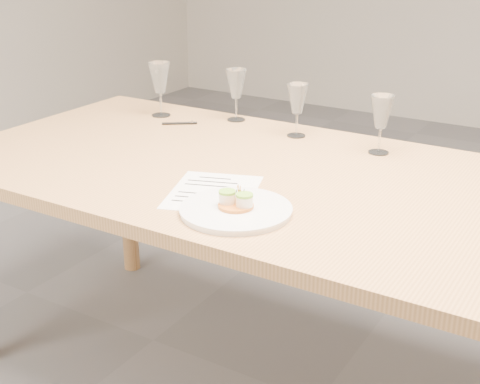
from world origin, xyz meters
The scene contains 8 objects.
dining_table centered at (0.00, 0.00, 0.68)m, with size 2.40×1.00×0.75m.
dinner_plate centered at (-0.12, -0.31, 0.76)m, with size 0.28×0.28×0.07m.
recipe_sheet centered at (-0.24, -0.22, 0.75)m, with size 0.31×0.34×0.00m.
ballpoint_pen centered at (-0.71, 0.27, 0.75)m, with size 0.11×0.08×0.01m.
wine_glass_0 centered at (-0.85, 0.33, 0.89)m, with size 0.08×0.08×0.20m.
wine_glass_1 centered at (-0.57, 0.43, 0.88)m, with size 0.08×0.08×0.19m.
wine_glass_2 centered at (-0.29, 0.36, 0.88)m, with size 0.07×0.07×0.18m.
wine_glass_3 centered at (0.02, 0.33, 0.88)m, with size 0.07×0.07×0.19m.
Camera 1 is at (0.69, -1.61, 1.42)m, focal length 50.00 mm.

